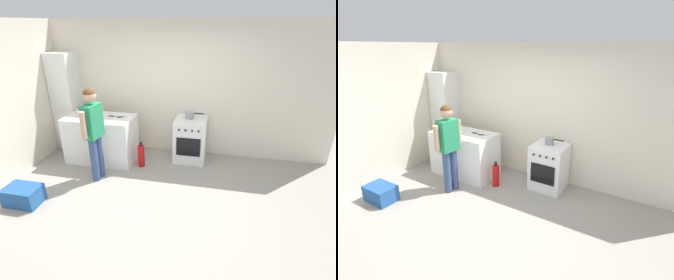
{
  "view_description": "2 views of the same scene",
  "coord_description": "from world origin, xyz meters",
  "views": [
    {
      "loc": [
        0.9,
        -3.11,
        2.54
      ],
      "look_at": [
        0.08,
        0.72,
        0.77
      ],
      "focal_mm": 28.0,
      "sensor_mm": 36.0,
      "label": 1
    },
    {
      "loc": [
        1.97,
        -2.58,
        2.53
      ],
      "look_at": [
        -0.2,
        0.94,
        1.04
      ],
      "focal_mm": 28.0,
      "sensor_mm": 36.0,
      "label": 2
    }
  ],
  "objects": [
    {
      "name": "larder_cabinet",
      "position": [
        -2.3,
        1.68,
        1.0
      ],
      "size": [
        0.48,
        0.44,
        2.0
      ],
      "primitive_type": "cube",
      "color": "white",
      "rests_on": "ground"
    },
    {
      "name": "fire_extinguisher",
      "position": [
        -0.52,
        1.1,
        0.22
      ],
      "size": [
        0.13,
        0.13,
        0.5
      ],
      "color": "red",
      "rests_on": "ground"
    },
    {
      "name": "counter_unit",
      "position": [
        -1.35,
        1.2,
        0.45
      ],
      "size": [
        1.3,
        0.7,
        0.9
      ],
      "primitive_type": "cube",
      "color": "white",
      "rests_on": "ground"
    },
    {
      "name": "knife_carving",
      "position": [
        -1.04,
        1.28,
        0.9
      ],
      "size": [
        0.33,
        0.04,
        0.01
      ],
      "color": "silver",
      "rests_on": "counter_unit"
    },
    {
      "name": "oven_left",
      "position": [
        0.35,
        1.58,
        0.43
      ],
      "size": [
        0.6,
        0.62,
        0.85
      ],
      "color": "white",
      "rests_on": "ground"
    },
    {
      "name": "back_wall",
      "position": [
        0.0,
        1.95,
        1.3
      ],
      "size": [
        6.0,
        0.1,
        2.6
      ],
      "primitive_type": "cube",
      "color": "silver",
      "rests_on": "ground"
    },
    {
      "name": "side_wall_left",
      "position": [
        -2.6,
        0.4,
        1.3
      ],
      "size": [
        0.1,
        3.1,
        2.6
      ],
      "primitive_type": "cube",
      "color": "silver",
      "rests_on": "ground"
    },
    {
      "name": "pot",
      "position": [
        0.32,
        1.61,
        0.91
      ],
      "size": [
        0.34,
        0.16,
        0.13
      ],
      "color": "gray",
      "rests_on": "oven_left"
    },
    {
      "name": "ground_plane",
      "position": [
        0.0,
        0.0,
        0.0
      ],
      "size": [
        8.0,
        8.0,
        0.0
      ],
      "primitive_type": "plane",
      "color": "gray"
    },
    {
      "name": "knife_paring",
      "position": [
        -0.93,
        1.27,
        0.91
      ],
      "size": [
        0.2,
        0.11,
        0.01
      ],
      "color": "silver",
      "rests_on": "counter_unit"
    },
    {
      "name": "knife_utility",
      "position": [
        -1.71,
        1.16,
        0.9
      ],
      "size": [
        0.25,
        0.11,
        0.01
      ],
      "color": "silver",
      "rests_on": "counter_unit"
    },
    {
      "name": "person",
      "position": [
        -1.13,
        0.54,
        0.96
      ],
      "size": [
        0.25,
        0.57,
        1.61
      ],
      "color": "#384C7A",
      "rests_on": "ground"
    },
    {
      "name": "recycling_crate_lower",
      "position": [
        -1.93,
        -0.36,
        0.14
      ],
      "size": [
        0.52,
        0.36,
        0.28
      ],
      "primitive_type": "cube",
      "color": "#235193",
      "rests_on": "ground"
    }
  ]
}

